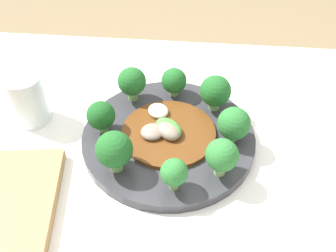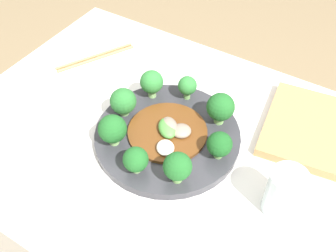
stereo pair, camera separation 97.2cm
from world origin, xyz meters
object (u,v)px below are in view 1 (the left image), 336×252
plate (168,138)px  broccoli_north (174,173)px  broccoli_southeast (132,82)px  broccoli_south (172,81)px  broccoli_northeast (114,150)px  broccoli_west (234,123)px  broccoli_east (102,114)px  stirfry_center (166,130)px  drinking_glass (28,99)px  broccoli_southwest (215,91)px  broccoli_northwest (222,156)px

plate → broccoli_north: (-0.02, 0.11, 0.04)m
broccoli_southeast → broccoli_south: (-0.07, -0.02, -0.01)m
broccoli_northeast → broccoli_southeast: bearing=-89.6°
broccoli_southeast → broccoli_west: bearing=154.6°
broccoli_east → broccoli_west: broccoli_west is taller
broccoli_east → stirfry_center: (-0.11, 0.00, -0.03)m
broccoli_northeast → drinking_glass: 0.21m
broccoli_southeast → broccoli_north: size_ratio=1.19×
broccoli_southwest → broccoli_north: bearing=72.9°
broccoli_east → broccoli_southwest: (-0.19, -0.07, 0.01)m
broccoli_east → broccoli_south: bearing=-136.3°
broccoli_east → stirfry_center: size_ratio=0.36×
broccoli_southeast → broccoli_east: bearing=65.6°
stirfry_center → broccoli_north: bearing=101.6°
plate → broccoli_north: size_ratio=5.29×
broccoli_north → broccoli_west: 0.14m
plate → broccoli_south: size_ratio=5.30×
broccoli_north → plate: bearing=-80.1°
broccoli_northwest → broccoli_east: bearing=-22.0°
plate → broccoli_southeast: size_ratio=4.44×
broccoli_east → broccoli_northeast: size_ratio=0.82×
broccoli_southeast → stirfry_center: size_ratio=0.41×
broccoli_east → broccoli_southwest: broccoli_southwest is taller
plate → broccoli_northeast: (0.07, 0.08, 0.05)m
broccoli_north → stirfry_center: size_ratio=0.35×
broccoli_northeast → broccoli_north: size_ratio=1.28×
broccoli_northwest → stirfry_center: broccoli_northwest is taller
broccoli_south → broccoli_southwest: 0.09m
plate → drinking_glass: size_ratio=3.13×
broccoli_northeast → drinking_glass: (0.18, -0.12, -0.01)m
broccoli_north → broccoli_south: (0.02, -0.22, -0.00)m
broccoli_east → stirfry_center: 0.11m
plate → drinking_glass: (0.25, -0.04, 0.04)m
broccoli_east → drinking_glass: (0.14, -0.03, -0.00)m
broccoli_south → broccoli_west: bearing=136.0°
broccoli_north → broccoli_east: bearing=-41.3°
broccoli_east → broccoli_northwest: (-0.20, 0.08, 0.01)m
broccoli_northeast → broccoli_east: bearing=-65.7°
broccoli_east → broccoli_northeast: bearing=114.3°
broccoli_northeast → broccoli_west: bearing=-155.0°
plate → broccoli_west: 0.11m
broccoli_southeast → broccoli_south: size_ratio=1.19×
broccoli_east → stirfry_center: broccoli_east is taller
plate → broccoli_northwest: size_ratio=4.49×
broccoli_southeast → broccoli_northeast: (-0.00, 0.17, 0.00)m
broccoli_west → drinking_glass: 0.36m
broccoli_southeast → broccoli_northeast: 0.17m
plate → broccoli_east: broccoli_east is taller
broccoli_east → broccoli_north: size_ratio=1.05×
stirfry_center → broccoli_south: bearing=-90.4°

